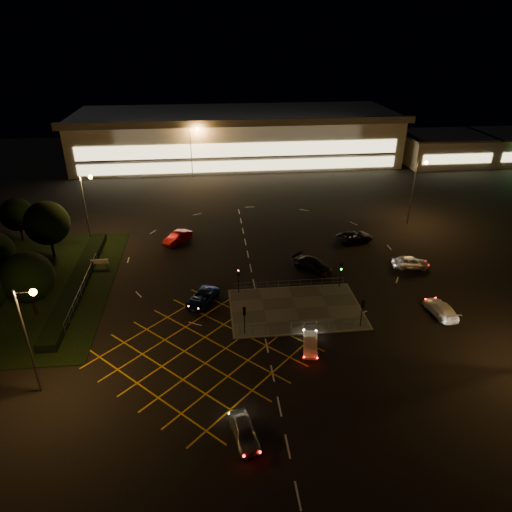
{
  "coord_description": "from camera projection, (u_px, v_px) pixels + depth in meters",
  "views": [
    {
      "loc": [
        -6.91,
        -43.37,
        27.91
      ],
      "look_at": [
        -1.38,
        7.42,
        2.0
      ],
      "focal_mm": 32.0,
      "sensor_mm": 36.0,
      "label": 1
    }
  ],
  "objects": [
    {
      "name": "car_far_dkgrey",
      "position": [
        313.0,
        265.0,
        57.76
      ],
      "size": [
        5.29,
        5.44,
        1.57
      ],
      "primitive_type": "imported",
      "rotation": [
        0.0,
        0.0,
        0.75
      ],
      "color": "black",
      "rests_on": "ground"
    },
    {
      "name": "signal_se",
      "position": [
        362.0,
        308.0,
        46.13
      ],
      "size": [
        0.28,
        0.3,
        3.15
      ],
      "rotation": [
        0.0,
        0.0,
        3.14
      ],
      "color": "black",
      "rests_on": "pedestrian_island"
    },
    {
      "name": "ground",
      "position": [
        275.0,
        300.0,
        51.74
      ],
      "size": [
        180.0,
        180.0,
        0.0
      ],
      "primitive_type": "plane",
      "color": "black",
      "rests_on": "ground"
    },
    {
      "name": "car_approach_white",
      "position": [
        441.0,
        309.0,
        48.96
      ],
      "size": [
        2.39,
        4.99,
        1.4
      ],
      "primitive_type": "imported",
      "rotation": [
        0.0,
        0.0,
        3.23
      ],
      "color": "white",
      "rests_on": "ground"
    },
    {
      "name": "streetlight_far_right",
      "position": [
        384.0,
        139.0,
        96.04
      ],
      "size": [
        1.78,
        0.56,
        10.03
      ],
      "color": "slate",
      "rests_on": "ground"
    },
    {
      "name": "retail_unit_a",
      "position": [
        443.0,
        148.0,
        102.58
      ],
      "size": [
        18.8,
        14.8,
        6.35
      ],
      "color": "beige",
      "rests_on": "ground"
    },
    {
      "name": "signal_ne",
      "position": [
        341.0,
        270.0,
        53.21
      ],
      "size": [
        0.28,
        0.3,
        3.15
      ],
      "color": "black",
      "rests_on": "pedestrian_island"
    },
    {
      "name": "car_right_silver",
      "position": [
        411.0,
        262.0,
        58.38
      ],
      "size": [
        4.87,
        2.5,
        1.58
      ],
      "primitive_type": "imported",
      "rotation": [
        0.0,
        0.0,
        1.43
      ],
      "color": "silver",
      "rests_on": "ground"
    },
    {
      "name": "grass_verge",
      "position": [
        36.0,
        287.0,
        54.34
      ],
      "size": [
        18.0,
        30.0,
        0.08
      ],
      "primitive_type": "cube",
      "color": "black",
      "rests_on": "ground"
    },
    {
      "name": "car_east_grey",
      "position": [
        355.0,
        237.0,
        65.54
      ],
      "size": [
        5.81,
        3.66,
        1.49
      ],
      "primitive_type": "imported",
      "rotation": [
        0.0,
        0.0,
        1.81
      ],
      "color": "black",
      "rests_on": "ground"
    },
    {
      "name": "car_near_silver",
      "position": [
        244.0,
        432.0,
        34.15
      ],
      "size": [
        2.43,
        4.43,
        1.43
      ],
      "primitive_type": "imported",
      "rotation": [
        0.0,
        0.0,
        0.19
      ],
      "color": "silver",
      "rests_on": "ground"
    },
    {
      "name": "streetlight_nw",
      "position": [
        87.0,
        200.0,
        62.46
      ],
      "size": [
        1.78,
        0.56,
        10.03
      ],
      "color": "slate",
      "rests_on": "ground"
    },
    {
      "name": "car_circ_red",
      "position": [
        178.0,
        237.0,
        65.23
      ],
      "size": [
        4.34,
        4.7,
        1.57
      ],
      "primitive_type": "imported",
      "rotation": [
        0.0,
        0.0,
        5.58
      ],
      "color": "maroon",
      "rests_on": "ground"
    },
    {
      "name": "tree_e",
      "position": [
        27.0,
        277.0,
        47.13
      ],
      "size": [
        5.4,
        5.4,
        7.35
      ],
      "color": "black",
      "rests_on": "ground"
    },
    {
      "name": "car_left_blue",
      "position": [
        202.0,
        298.0,
        50.96
      ],
      "size": [
        4.29,
        5.44,
        1.37
      ],
      "primitive_type": "imported",
      "rotation": [
        0.0,
        0.0,
        5.81
      ],
      "color": "#0C1C4D",
      "rests_on": "ground"
    },
    {
      "name": "streetlight_far_left",
      "position": [
        193.0,
        146.0,
        90.41
      ],
      "size": [
        1.78,
        0.56,
        10.03
      ],
      "color": "slate",
      "rests_on": "ground"
    },
    {
      "name": "signal_sw",
      "position": [
        244.0,
        315.0,
        44.97
      ],
      "size": [
        0.28,
        0.3,
        3.15
      ],
      "rotation": [
        0.0,
        0.0,
        3.14
      ],
      "color": "black",
      "rests_on": "pedestrian_island"
    },
    {
      "name": "tree_d",
      "position": [
        17.0,
        215.0,
        64.37
      ],
      "size": [
        4.68,
        4.68,
        6.37
      ],
      "color": "black",
      "rests_on": "ground"
    },
    {
      "name": "pedestrian_island",
      "position": [
        296.0,
        309.0,
        50.13
      ],
      "size": [
        14.0,
        9.0,
        0.12
      ],
      "primitive_type": "cube",
      "color": "#4C4944",
      "rests_on": "ground"
    },
    {
      "name": "supermarket",
      "position": [
        236.0,
        136.0,
        104.27
      ],
      "size": [
        72.0,
        26.5,
        10.5
      ],
      "color": "beige",
      "rests_on": "ground"
    },
    {
      "name": "tree_c",
      "position": [
        47.0,
        223.0,
        59.21
      ],
      "size": [
        5.76,
        5.76,
        7.84
      ],
      "color": "black",
      "rests_on": "ground"
    },
    {
      "name": "hedge",
      "position": [
        78.0,
        281.0,
        54.61
      ],
      "size": [
        2.0,
        26.0,
        1.0
      ],
      "primitive_type": "cube",
      "color": "black",
      "rests_on": "ground"
    },
    {
      "name": "signal_nw",
      "position": [
        238.0,
        276.0,
        52.05
      ],
      "size": [
        0.28,
        0.3,
        3.15
      ],
      "color": "black",
      "rests_on": "pedestrian_island"
    },
    {
      "name": "streetlight_sw",
      "position": [
        29.0,
        327.0,
        36.05
      ],
      "size": [
        1.78,
        0.56,
        10.03
      ],
      "color": "slate",
      "rests_on": "ground"
    },
    {
      "name": "retail_unit_b",
      "position": [
        509.0,
        146.0,
        104.11
      ],
      "size": [
        14.8,
        14.8,
        6.35
      ],
      "color": "beige",
      "rests_on": "ground"
    },
    {
      "name": "car_queue_white",
      "position": [
        310.0,
        344.0,
        43.68
      ],
      "size": [
        2.02,
        3.91,
        1.23
      ],
      "primitive_type": "imported",
      "rotation": [
        0.0,
        0.0,
        6.08
      ],
      "color": "white",
      "rests_on": "ground"
    },
    {
      "name": "streetlight_ne",
      "position": [
        417.0,
        183.0,
        68.86
      ],
      "size": [
        1.78,
        0.56,
        10.03
      ],
      "color": "slate",
      "rests_on": "ground"
    }
  ]
}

